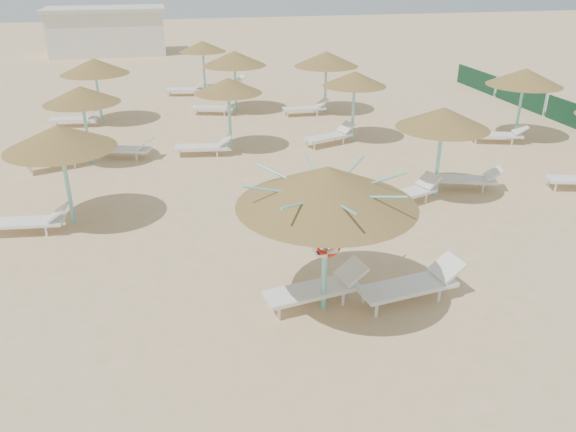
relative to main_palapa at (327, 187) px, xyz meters
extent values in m
plane|color=#DAB085|center=(-0.04, 0.34, -2.67)|extent=(120.00, 120.00, 0.00)
cylinder|color=#7DD9D5|center=(0.00, 0.00, -1.39)|extent=(0.11, 0.11, 2.56)
cone|color=olive|center=(0.00, 0.00, 0.01)|extent=(3.42, 3.42, 0.77)
cylinder|color=#7DD9D5|center=(0.00, 0.00, -0.25)|extent=(0.20, 0.20, 0.12)
cylinder|color=#7DD9D5|center=(0.79, 0.00, -0.03)|extent=(1.54, 0.04, 0.39)
cylinder|color=#7DD9D5|center=(0.56, 0.56, -0.03)|extent=(1.12, 1.12, 0.39)
cylinder|color=#7DD9D5|center=(0.00, 0.79, -0.03)|extent=(0.04, 1.54, 0.39)
cylinder|color=#7DD9D5|center=(-0.56, 0.56, -0.03)|extent=(1.12, 1.12, 0.39)
cylinder|color=#7DD9D5|center=(-0.79, 0.00, -0.03)|extent=(1.54, 0.04, 0.39)
cylinder|color=#7DD9D5|center=(-0.56, -0.56, -0.03)|extent=(1.12, 1.12, 0.39)
cylinder|color=#7DD9D5|center=(0.00, -0.79, -0.03)|extent=(0.04, 1.54, 0.39)
cylinder|color=#7DD9D5|center=(0.56, -0.56, -0.03)|extent=(1.12, 1.12, 0.39)
torus|color=red|center=(0.00, -0.10, -1.12)|extent=(0.64, 0.15, 0.64)
cylinder|color=white|center=(-0.97, -0.21, -2.52)|extent=(0.06, 0.06, 0.29)
cylinder|color=white|center=(-1.05, 0.31, -2.52)|extent=(0.06, 0.06, 0.29)
cylinder|color=white|center=(0.43, 0.03, -2.52)|extent=(0.06, 0.06, 0.29)
cylinder|color=white|center=(0.34, 0.54, -2.52)|extent=(0.06, 0.06, 0.29)
cube|color=white|center=(-0.18, 0.19, -2.33)|extent=(2.07, 0.97, 0.08)
cube|color=white|center=(0.70, 0.34, -2.08)|extent=(0.61, 0.70, 0.38)
cylinder|color=white|center=(0.94, -0.52, -2.52)|extent=(0.07, 0.07, 0.30)
cylinder|color=white|center=(0.87, 0.02, -2.52)|extent=(0.07, 0.07, 0.30)
cylinder|color=white|center=(2.40, -0.32, -2.52)|extent=(0.07, 0.07, 0.30)
cylinder|color=white|center=(2.32, 0.22, -2.52)|extent=(0.07, 0.07, 0.30)
cube|color=white|center=(1.77, -0.13, -2.32)|extent=(2.14, 0.95, 0.09)
cube|color=white|center=(2.68, 0.00, -2.06)|extent=(0.61, 0.72, 0.40)
cylinder|color=#7DD9D5|center=(-5.40, 5.42, -1.52)|extent=(0.11, 0.11, 2.30)
cone|color=olive|center=(-5.40, 5.42, -0.27)|extent=(2.78, 2.78, 0.63)
cylinder|color=#7DD9D5|center=(-5.40, 5.42, -0.52)|extent=(0.20, 0.20, 0.12)
cylinder|color=white|center=(-5.98, 4.70, -2.53)|extent=(0.06, 0.06, 0.28)
cylinder|color=white|center=(-5.93, 5.20, -2.53)|extent=(0.06, 0.06, 0.28)
cube|color=white|center=(-6.50, 5.02, -2.35)|extent=(1.96, 0.83, 0.08)
cube|color=white|center=(-5.66, 4.92, -2.11)|extent=(0.55, 0.65, 0.36)
cylinder|color=#7DD9D5|center=(-5.35, 10.37, -1.52)|extent=(0.11, 0.11, 2.30)
cone|color=olive|center=(-5.35, 10.37, -0.28)|extent=(2.50, 2.50, 0.56)
cylinder|color=#7DD9D5|center=(-5.35, 10.37, -0.52)|extent=(0.20, 0.20, 0.12)
cylinder|color=white|center=(-7.12, 9.46, -2.53)|extent=(0.06, 0.06, 0.28)
cylinder|color=white|center=(-7.29, 9.93, -2.53)|extent=(0.06, 0.06, 0.28)
cylinder|color=white|center=(-5.85, 9.92, -2.53)|extent=(0.06, 0.06, 0.28)
cylinder|color=white|center=(-6.02, 10.39, -2.53)|extent=(0.06, 0.06, 0.28)
cube|color=white|center=(-6.45, 9.97, -2.35)|extent=(2.00, 1.23, 0.08)
cube|color=white|center=(-5.65, 10.26, -2.11)|extent=(0.66, 0.73, 0.36)
cylinder|color=white|center=(-5.09, 10.70, -2.53)|extent=(0.06, 0.06, 0.28)
cylinder|color=white|center=(-4.92, 11.17, -2.53)|extent=(0.06, 0.06, 0.28)
cylinder|color=white|center=(-3.82, 10.25, -2.53)|extent=(0.06, 0.06, 0.28)
cylinder|color=white|center=(-3.65, 10.72, -2.53)|extent=(0.06, 0.06, 0.28)
cube|color=white|center=(-4.25, 10.67, -2.35)|extent=(2.00, 1.23, 0.08)
cube|color=white|center=(-3.45, 10.38, -2.11)|extent=(0.66, 0.73, 0.36)
cylinder|color=#7DD9D5|center=(-5.34, 15.77, -1.52)|extent=(0.11, 0.11, 2.30)
cone|color=olive|center=(-5.34, 15.77, -0.27)|extent=(2.82, 2.82, 0.63)
cylinder|color=#7DD9D5|center=(-5.34, 15.77, -0.52)|extent=(0.20, 0.20, 0.12)
cylinder|color=white|center=(-7.27, 15.23, -2.53)|extent=(0.06, 0.06, 0.28)
cylinder|color=white|center=(-7.21, 15.72, -2.53)|extent=(0.06, 0.06, 0.28)
cylinder|color=white|center=(-5.93, 15.06, -2.53)|extent=(0.06, 0.06, 0.28)
cylinder|color=white|center=(-5.87, 15.55, -2.53)|extent=(0.06, 0.06, 0.28)
cube|color=white|center=(-6.44, 15.37, -2.35)|extent=(1.96, 0.85, 0.08)
cube|color=white|center=(-5.60, 15.27, -2.11)|extent=(0.56, 0.66, 0.36)
cylinder|color=#7DD9D5|center=(-0.42, 10.73, -1.52)|extent=(0.11, 0.11, 2.30)
cone|color=olive|center=(-0.42, 10.73, -0.29)|extent=(2.40, 2.40, 0.54)
cylinder|color=#7DD9D5|center=(-0.42, 10.73, -0.52)|extent=(0.20, 0.20, 0.12)
cylinder|color=white|center=(-2.35, 10.20, -2.53)|extent=(0.06, 0.06, 0.28)
cylinder|color=white|center=(-2.27, 10.70, -2.53)|extent=(0.06, 0.06, 0.28)
cylinder|color=white|center=(-1.01, 10.00, -2.53)|extent=(0.06, 0.06, 0.28)
cylinder|color=white|center=(-0.94, 10.49, -2.53)|extent=(0.06, 0.06, 0.28)
cube|color=white|center=(-1.52, 10.33, -2.35)|extent=(1.97, 0.90, 0.08)
cube|color=white|center=(-0.68, 10.20, -2.11)|extent=(0.57, 0.67, 0.36)
cylinder|color=#7DD9D5|center=(0.60, 16.43, -1.52)|extent=(0.11, 0.11, 2.30)
cone|color=olive|center=(0.60, 16.43, -0.27)|extent=(2.86, 2.86, 0.64)
cylinder|color=#7DD9D5|center=(0.60, 16.43, -0.52)|extent=(0.20, 0.20, 0.12)
cylinder|color=white|center=(-1.34, 16.04, -2.53)|extent=(0.06, 0.06, 0.28)
cylinder|color=white|center=(-1.18, 16.52, -2.53)|extent=(0.06, 0.06, 0.28)
cylinder|color=white|center=(-0.05, 15.63, -2.53)|extent=(0.06, 0.06, 0.28)
cylinder|color=white|center=(0.10, 16.10, -2.53)|extent=(0.06, 0.06, 0.28)
cube|color=white|center=(-0.50, 16.03, -2.35)|extent=(2.00, 1.17, 0.08)
cube|color=white|center=(0.31, 15.77, -2.11)|extent=(0.65, 0.72, 0.36)
cylinder|color=#7DD9D5|center=(4.92, 4.95, -1.52)|extent=(0.11, 0.11, 2.30)
cone|color=olive|center=(4.92, 4.95, -0.28)|extent=(2.65, 2.65, 0.60)
cylinder|color=#7DD9D5|center=(4.92, 4.95, -0.52)|extent=(0.20, 0.20, 0.12)
cylinder|color=white|center=(3.15, 4.05, -2.53)|extent=(0.06, 0.06, 0.28)
cylinder|color=white|center=(2.98, 4.52, -2.53)|extent=(0.06, 0.06, 0.28)
cylinder|color=white|center=(4.42, 4.50, -2.53)|extent=(0.06, 0.06, 0.28)
cylinder|color=white|center=(4.25, 4.97, -2.53)|extent=(0.06, 0.06, 0.28)
cube|color=white|center=(3.82, 4.55, -2.35)|extent=(2.00, 1.23, 0.08)
cube|color=white|center=(4.62, 4.84, -2.11)|extent=(0.66, 0.73, 0.36)
cylinder|color=white|center=(5.18, 5.29, -2.53)|extent=(0.06, 0.06, 0.28)
cylinder|color=white|center=(5.35, 5.76, -2.53)|extent=(0.06, 0.06, 0.28)
cylinder|color=white|center=(6.45, 4.83, -2.53)|extent=(0.06, 0.06, 0.28)
cylinder|color=white|center=(6.62, 5.30, -2.53)|extent=(0.06, 0.06, 0.28)
cube|color=white|center=(6.02, 5.25, -2.35)|extent=(2.00, 1.23, 0.08)
cube|color=white|center=(6.82, 4.97, -2.11)|extent=(0.66, 0.73, 0.36)
cylinder|color=#7DD9D5|center=(4.35, 10.89, -1.52)|extent=(0.11, 0.11, 2.30)
cone|color=olive|center=(4.35, 10.89, -0.29)|extent=(2.41, 2.41, 0.54)
cylinder|color=#7DD9D5|center=(4.35, 10.89, -0.52)|extent=(0.20, 0.20, 0.12)
cylinder|color=white|center=(2.58, 9.98, -2.53)|extent=(0.06, 0.06, 0.28)
cylinder|color=white|center=(2.41, 10.45, -2.53)|extent=(0.06, 0.06, 0.28)
cylinder|color=white|center=(3.85, 10.43, -2.53)|extent=(0.06, 0.06, 0.28)
cylinder|color=white|center=(3.69, 10.91, -2.53)|extent=(0.06, 0.06, 0.28)
cube|color=white|center=(3.25, 10.49, -2.35)|extent=(2.00, 1.22, 0.08)
cube|color=white|center=(4.05, 10.77, -2.11)|extent=(0.66, 0.73, 0.36)
cylinder|color=#7DD9D5|center=(4.58, 15.35, -1.52)|extent=(0.11, 0.11, 2.30)
cone|color=olive|center=(4.58, 15.35, -0.27)|extent=(2.87, 2.87, 0.65)
cylinder|color=#7DD9D5|center=(4.58, 15.35, -0.52)|extent=(0.20, 0.20, 0.12)
cylinder|color=white|center=(2.67, 14.73, -2.53)|extent=(0.06, 0.06, 0.28)
cylinder|color=white|center=(2.68, 15.23, -2.53)|extent=(0.06, 0.06, 0.28)
cylinder|color=white|center=(4.02, 14.69, -2.53)|extent=(0.06, 0.06, 0.28)
cylinder|color=white|center=(4.03, 15.19, -2.53)|extent=(0.06, 0.06, 0.28)
cube|color=white|center=(3.48, 14.95, -2.35)|extent=(1.92, 0.68, 0.08)
cube|color=white|center=(4.33, 14.93, -2.11)|extent=(0.50, 0.61, 0.36)
cylinder|color=white|center=(8.64, 4.40, -2.53)|extent=(0.06, 0.06, 0.28)
cylinder|color=white|center=(8.77, 4.88, -2.53)|extent=(0.06, 0.06, 0.28)
cylinder|color=#7DD9D5|center=(10.71, 9.68, -1.52)|extent=(0.11, 0.11, 2.30)
cone|color=olive|center=(10.71, 9.68, -0.27)|extent=(2.81, 2.81, 0.63)
cylinder|color=#7DD9D5|center=(10.71, 9.68, -0.52)|extent=(0.20, 0.20, 0.12)
cylinder|color=white|center=(8.78, 9.29, -2.53)|extent=(0.06, 0.06, 0.28)
cylinder|color=white|center=(8.93, 9.76, -2.53)|extent=(0.06, 0.06, 0.28)
cylinder|color=white|center=(10.06, 8.87, -2.53)|extent=(0.06, 0.06, 0.28)
cylinder|color=white|center=(10.21, 9.35, -2.53)|extent=(0.06, 0.06, 0.28)
cube|color=white|center=(9.61, 9.28, -2.35)|extent=(2.00, 1.17, 0.08)
cube|color=white|center=(10.42, 9.02, -2.11)|extent=(0.65, 0.72, 0.36)
cylinder|color=#7DD9D5|center=(-0.43, 20.61, -1.52)|extent=(0.11, 0.11, 2.30)
cone|color=olive|center=(-0.43, 20.61, -0.29)|extent=(2.40, 2.40, 0.54)
cylinder|color=#7DD9D5|center=(-0.43, 20.61, -0.52)|extent=(0.20, 0.20, 0.12)
cylinder|color=white|center=(-2.37, 20.13, -2.53)|extent=(0.06, 0.06, 0.28)
cylinder|color=white|center=(-2.27, 20.62, -2.53)|extent=(0.06, 0.06, 0.28)
cylinder|color=white|center=(-1.04, 19.86, -2.53)|extent=(0.06, 0.06, 0.28)
cylinder|color=white|center=(-0.94, 20.35, -2.53)|extent=(0.06, 0.06, 0.28)
cube|color=white|center=(-1.53, 20.21, -2.35)|extent=(1.99, 0.99, 0.08)
cube|color=white|center=(-0.70, 20.04, -2.11)|extent=(0.60, 0.68, 0.36)
cylinder|color=white|center=(-0.07, 20.51, -2.53)|extent=(0.06, 0.06, 0.28)
cylinder|color=white|center=(-0.17, 21.00, -2.53)|extent=(0.06, 0.06, 0.28)
cylinder|color=white|center=(1.26, 20.78, -2.53)|extent=(0.06, 0.06, 0.28)
cylinder|color=white|center=(1.16, 21.27, -2.53)|extent=(0.06, 0.06, 0.28)
cube|color=white|center=(0.67, 20.91, -2.35)|extent=(1.99, 0.99, 0.08)
cube|color=white|center=(1.50, 21.08, -2.11)|extent=(0.60, 0.68, 0.36)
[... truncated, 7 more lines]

